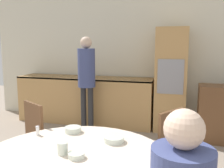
# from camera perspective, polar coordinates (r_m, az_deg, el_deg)

# --- Properties ---
(wall_back) EXTENTS (6.50, 0.05, 2.60)m
(wall_back) POSITION_cam_1_polar(r_m,az_deg,el_deg) (5.06, 5.98, 5.79)
(wall_back) COLOR beige
(wall_back) RESTS_ON ground_plane
(kitchen_counter) EXTENTS (2.76, 0.60, 0.93)m
(kitchen_counter) POSITION_cam_1_polar(r_m,az_deg,el_deg) (5.13, -6.16, -3.43)
(kitchen_counter) COLOR tan
(kitchen_counter) RESTS_ON ground_plane
(oven_unit) EXTENTS (0.55, 0.59, 1.88)m
(oven_unit) POSITION_cam_1_polar(r_m,az_deg,el_deg) (4.69, 13.36, 0.93)
(oven_unit) COLOR tan
(oven_unit) RESTS_ON ground_plane
(chair_far_left) EXTENTS (0.55, 0.55, 0.96)m
(chair_far_left) POSITION_cam_1_polar(r_m,az_deg,el_deg) (2.89, -18.85, -12.76)
(chair_far_left) COLOR brown
(chair_far_left) RESTS_ON ground_plane
(chair_far_right) EXTENTS (0.55, 0.55, 0.96)m
(chair_far_right) POSITION_cam_1_polar(r_m,az_deg,el_deg) (2.63, 11.51, -14.69)
(chair_far_right) COLOR brown
(chair_far_right) RESTS_ON ground_plane
(person_standing) EXTENTS (0.31, 0.31, 1.72)m
(person_standing) POSITION_cam_1_polar(r_m,az_deg,el_deg) (4.49, -5.84, 2.52)
(person_standing) COLOR #262628
(person_standing) RESTS_ON ground_plane
(cup) EXTENTS (0.08, 0.08, 0.10)m
(cup) POSITION_cam_1_polar(r_m,az_deg,el_deg) (2.01, -11.22, -14.21)
(cup) COLOR silver
(cup) RESTS_ON dining_table
(bowl_near) EXTENTS (0.18, 0.18, 0.05)m
(bowl_near) POSITION_cam_1_polar(r_m,az_deg,el_deg) (2.21, 0.45, -12.54)
(bowl_near) COLOR silver
(bowl_near) RESTS_ON dining_table
(bowl_centre) EXTENTS (0.13, 0.13, 0.04)m
(bowl_centre) POSITION_cam_1_polar(r_m,az_deg,el_deg) (1.95, -8.16, -15.84)
(bowl_centre) COLOR silver
(bowl_centre) RESTS_ON dining_table
(bowl_far) EXTENTS (0.16, 0.16, 0.05)m
(bowl_far) POSITION_cam_1_polar(r_m,az_deg,el_deg) (2.47, -8.91, -10.25)
(bowl_far) COLOR silver
(bowl_far) RESTS_ON dining_table
(salt_shaker) EXTENTS (0.03, 0.03, 0.09)m
(salt_shaker) POSITION_cam_1_polar(r_m,az_deg,el_deg) (2.46, -16.64, -10.16)
(salt_shaker) COLOR white
(salt_shaker) RESTS_ON dining_table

